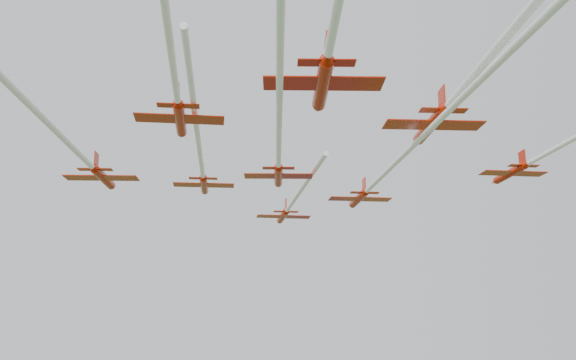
{
  "coord_description": "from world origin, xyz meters",
  "views": [
    {
      "loc": [
        3.07,
        -77.29,
        37.25
      ],
      "look_at": [
        -0.57,
        5.07,
        57.38
      ],
      "focal_mm": 40.0,
      "sensor_mm": 36.0,
      "label": 1
    }
  ],
  "objects_px": {
    "jet_row4_right": "(483,64)",
    "jet_lead": "(290,206)",
    "jet_row3_mid": "(279,139)",
    "jet_row2_right": "(389,169)",
    "jet_row2_left": "(201,160)",
    "jet_row3_left": "(80,155)",
    "jet_row4_left": "(174,70)"
  },
  "relations": [
    {
      "from": "jet_row3_left",
      "to": "jet_row3_mid",
      "type": "bearing_deg",
      "value": -18.57
    },
    {
      "from": "jet_row2_right",
      "to": "jet_row4_left",
      "type": "distance_m",
      "value": 32.45
    },
    {
      "from": "jet_row2_right",
      "to": "jet_row4_left",
      "type": "bearing_deg",
      "value": -135.75
    },
    {
      "from": "jet_row2_left",
      "to": "jet_row4_left",
      "type": "height_order",
      "value": "jet_row2_left"
    },
    {
      "from": "jet_row2_right",
      "to": "jet_row3_left",
      "type": "bearing_deg",
      "value": -174.67
    },
    {
      "from": "jet_row3_left",
      "to": "jet_lead",
      "type": "bearing_deg",
      "value": 51.02
    },
    {
      "from": "jet_row4_left",
      "to": "jet_lead",
      "type": "bearing_deg",
      "value": 72.14
    },
    {
      "from": "jet_row3_mid",
      "to": "jet_row2_right",
      "type": "bearing_deg",
      "value": 44.86
    },
    {
      "from": "jet_row3_left",
      "to": "jet_row4_right",
      "type": "xyz_separation_m",
      "value": [
        37.6,
        -18.23,
        1.47
      ]
    },
    {
      "from": "jet_lead",
      "to": "jet_row4_right",
      "type": "distance_m",
      "value": 51.7
    },
    {
      "from": "jet_row2_right",
      "to": "jet_row3_mid",
      "type": "height_order",
      "value": "jet_row2_right"
    },
    {
      "from": "jet_lead",
      "to": "jet_row4_right",
      "type": "bearing_deg",
      "value": -81.24
    },
    {
      "from": "jet_row2_right",
      "to": "jet_row4_right",
      "type": "xyz_separation_m",
      "value": [
        4.28,
        -26.5,
        1.25
      ]
    },
    {
      "from": "jet_row2_left",
      "to": "jet_row4_right",
      "type": "relative_size",
      "value": 0.88
    },
    {
      "from": "jet_row4_left",
      "to": "jet_row2_right",
      "type": "bearing_deg",
      "value": 43.44
    },
    {
      "from": "jet_lead",
      "to": "jet_row3_left",
      "type": "bearing_deg",
      "value": -134.35
    },
    {
      "from": "jet_row2_right",
      "to": "jet_row3_mid",
      "type": "bearing_deg",
      "value": -140.18
    },
    {
      "from": "jet_lead",
      "to": "jet_row3_left",
      "type": "relative_size",
      "value": 0.91
    },
    {
      "from": "jet_row3_mid",
      "to": "jet_row4_right",
      "type": "height_order",
      "value": "jet_row4_right"
    },
    {
      "from": "jet_row4_right",
      "to": "jet_lead",
      "type": "bearing_deg",
      "value": 103.09
    },
    {
      "from": "jet_row3_left",
      "to": "jet_row3_mid",
      "type": "height_order",
      "value": "jet_row3_left"
    },
    {
      "from": "jet_row2_left",
      "to": "jet_row2_right",
      "type": "bearing_deg",
      "value": -14.56
    },
    {
      "from": "jet_lead",
      "to": "jet_row3_mid",
      "type": "bearing_deg",
      "value": -99.44
    },
    {
      "from": "jet_row3_mid",
      "to": "jet_row2_left",
      "type": "bearing_deg",
      "value": 119.54
    },
    {
      "from": "jet_row2_right",
      "to": "jet_row4_left",
      "type": "height_order",
      "value": "jet_row4_left"
    },
    {
      "from": "jet_row2_left",
      "to": "jet_row3_left",
      "type": "height_order",
      "value": "jet_row2_left"
    },
    {
      "from": "jet_row4_right",
      "to": "jet_row2_left",
      "type": "bearing_deg",
      "value": 126.92
    },
    {
      "from": "jet_lead",
      "to": "jet_row3_mid",
      "type": "xyz_separation_m",
      "value": [
        0.4,
        -35.95,
        -0.74
      ]
    },
    {
      "from": "jet_row2_left",
      "to": "jet_row3_mid",
      "type": "xyz_separation_m",
      "value": [
        10.46,
        -16.06,
        -2.43
      ]
    },
    {
      "from": "jet_row2_left",
      "to": "jet_row2_right",
      "type": "relative_size",
      "value": 0.85
    },
    {
      "from": "jet_row3_left",
      "to": "jet_row3_mid",
      "type": "relative_size",
      "value": 0.83
    },
    {
      "from": "jet_row2_left",
      "to": "jet_row3_mid",
      "type": "height_order",
      "value": "jet_row2_left"
    }
  ]
}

